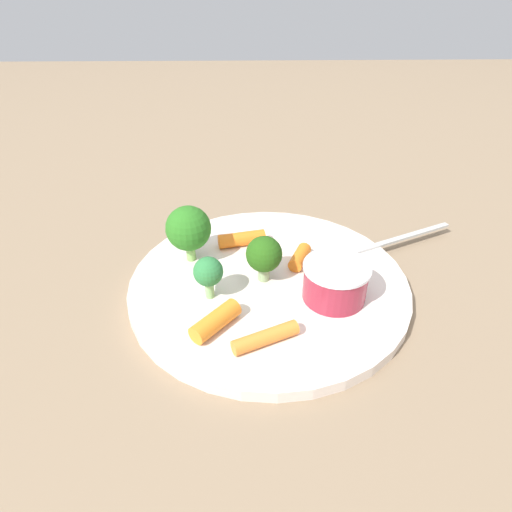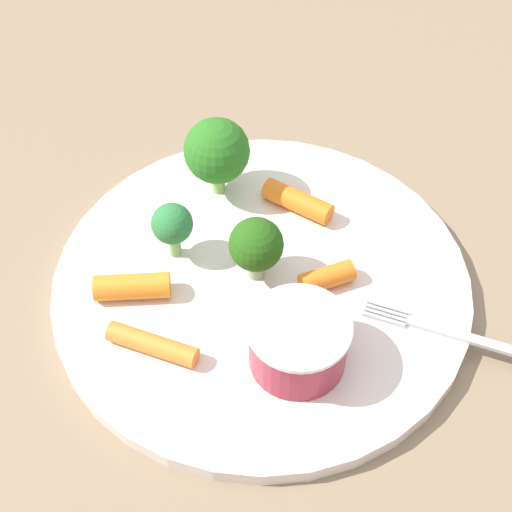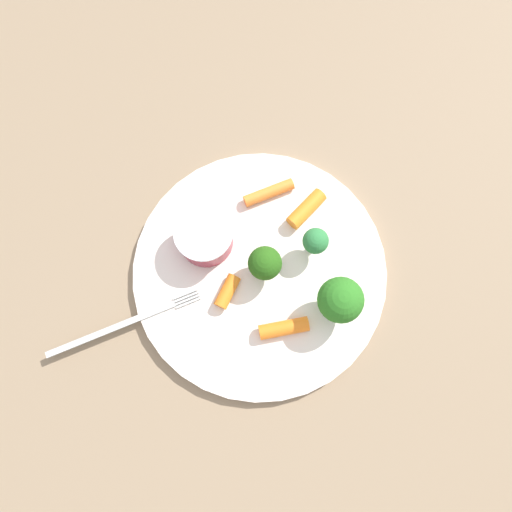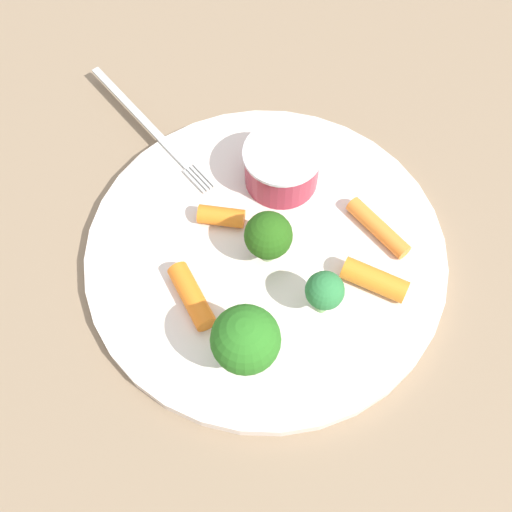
{
  "view_description": "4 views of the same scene",
  "coord_description": "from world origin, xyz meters",
  "px_view_note": "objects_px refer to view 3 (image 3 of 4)",
  "views": [
    {
      "loc": [
        0.02,
        0.35,
        0.28
      ],
      "look_at": [
        0.01,
        -0.02,
        0.03
      ],
      "focal_mm": 30.48,
      "sensor_mm": 36.0,
      "label": 1
    },
    {
      "loc": [
        -0.22,
        0.23,
        0.42
      ],
      "look_at": [
        0.01,
        -0.0,
        0.02
      ],
      "focal_mm": 53.63,
      "sensor_mm": 36.0,
      "label": 2
    },
    {
      "loc": [
        0.0,
        -0.11,
        0.5
      ],
      "look_at": [
        -0.0,
        0.01,
        0.02
      ],
      "focal_mm": 31.85,
      "sensor_mm": 36.0,
      "label": 3
    },
    {
      "loc": [
        0.23,
        -0.07,
        0.44
      ],
      "look_at": [
        0.01,
        -0.01,
        0.03
      ],
      "focal_mm": 44.45,
      "sensor_mm": 36.0,
      "label": 4
    }
  ],
  "objects_px": {
    "carrot_stick_2": "(283,328)",
    "carrot_stick_3": "(227,291)",
    "carrot_stick_0": "(306,209)",
    "fork": "(126,323)",
    "broccoli_floret_2": "(315,241)",
    "sauce_cup": "(204,237)",
    "broccoli_floret_1": "(340,300)",
    "carrot_stick_1": "(268,193)",
    "broccoli_floret_0": "(264,263)",
    "plate": "(259,271)"
  },
  "relations": [
    {
      "from": "broccoli_floret_2",
      "to": "broccoli_floret_0",
      "type": "bearing_deg",
      "value": -153.71
    },
    {
      "from": "carrot_stick_3",
      "to": "carrot_stick_2",
      "type": "bearing_deg",
      "value": -30.94
    },
    {
      "from": "broccoli_floret_2",
      "to": "carrot_stick_1",
      "type": "distance_m",
      "value": 0.08
    },
    {
      "from": "sauce_cup",
      "to": "broccoli_floret_1",
      "type": "xyz_separation_m",
      "value": [
        0.14,
        -0.07,
        0.02
      ]
    },
    {
      "from": "broccoli_floret_1",
      "to": "broccoli_floret_2",
      "type": "bearing_deg",
      "value": 110.89
    },
    {
      "from": "broccoli_floret_0",
      "to": "broccoli_floret_1",
      "type": "xyz_separation_m",
      "value": [
        0.08,
        -0.04,
        0.01
      ]
    },
    {
      "from": "sauce_cup",
      "to": "fork",
      "type": "xyz_separation_m",
      "value": [
        -0.08,
        -0.09,
        -0.02
      ]
    },
    {
      "from": "carrot_stick_2",
      "to": "carrot_stick_3",
      "type": "height_order",
      "value": "same"
    },
    {
      "from": "broccoli_floret_0",
      "to": "carrot_stick_2",
      "type": "height_order",
      "value": "broccoli_floret_0"
    },
    {
      "from": "carrot_stick_2",
      "to": "carrot_stick_3",
      "type": "distance_m",
      "value": 0.07
    },
    {
      "from": "plate",
      "to": "broccoli_floret_0",
      "type": "distance_m",
      "value": 0.04
    },
    {
      "from": "broccoli_floret_1",
      "to": "carrot_stick_0",
      "type": "xyz_separation_m",
      "value": [
        -0.03,
        0.11,
        -0.03
      ]
    },
    {
      "from": "broccoli_floret_2",
      "to": "carrot_stick_0",
      "type": "distance_m",
      "value": 0.05
    },
    {
      "from": "plate",
      "to": "fork",
      "type": "distance_m",
      "value": 0.15
    },
    {
      "from": "sauce_cup",
      "to": "broccoli_floret_2",
      "type": "xyz_separation_m",
      "value": [
        0.12,
        -0.0,
        0.01
      ]
    },
    {
      "from": "sauce_cup",
      "to": "fork",
      "type": "relative_size",
      "value": 0.39
    },
    {
      "from": "carrot_stick_2",
      "to": "carrot_stick_3",
      "type": "xyz_separation_m",
      "value": [
        -0.06,
        0.04,
        -0.0
      ]
    },
    {
      "from": "sauce_cup",
      "to": "fork",
      "type": "height_order",
      "value": "sauce_cup"
    },
    {
      "from": "plate",
      "to": "fork",
      "type": "relative_size",
      "value": 1.76
    },
    {
      "from": "carrot_stick_0",
      "to": "carrot_stick_3",
      "type": "bearing_deg",
      "value": -130.88
    },
    {
      "from": "broccoli_floret_1",
      "to": "carrot_stick_2",
      "type": "relative_size",
      "value": 1.19
    },
    {
      "from": "plate",
      "to": "sauce_cup",
      "type": "relative_size",
      "value": 4.48
    },
    {
      "from": "sauce_cup",
      "to": "broccoli_floret_1",
      "type": "bearing_deg",
      "value": -25.0
    },
    {
      "from": "fork",
      "to": "broccoli_floret_2",
      "type": "bearing_deg",
      "value": 24.56
    },
    {
      "from": "plate",
      "to": "carrot_stick_0",
      "type": "bearing_deg",
      "value": 54.42
    },
    {
      "from": "broccoli_floret_1",
      "to": "fork",
      "type": "distance_m",
      "value": 0.23
    },
    {
      "from": "carrot_stick_1",
      "to": "carrot_stick_2",
      "type": "bearing_deg",
      "value": -82.35
    },
    {
      "from": "broccoli_floret_1",
      "to": "carrot_stick_2",
      "type": "xyz_separation_m",
      "value": [
        -0.05,
        -0.03,
        -0.03
      ]
    },
    {
      "from": "broccoli_floret_0",
      "to": "sauce_cup",
      "type": "bearing_deg",
      "value": 156.02
    },
    {
      "from": "carrot_stick_0",
      "to": "fork",
      "type": "xyz_separation_m",
      "value": [
        -0.19,
        -0.13,
        -0.01
      ]
    },
    {
      "from": "broccoli_floret_2",
      "to": "carrot_stick_2",
      "type": "height_order",
      "value": "broccoli_floret_2"
    },
    {
      "from": "fork",
      "to": "carrot_stick_2",
      "type": "bearing_deg",
      "value": 0.01
    },
    {
      "from": "sauce_cup",
      "to": "carrot_stick_3",
      "type": "xyz_separation_m",
      "value": [
        0.03,
        -0.06,
        -0.01
      ]
    },
    {
      "from": "sauce_cup",
      "to": "carrot_stick_2",
      "type": "bearing_deg",
      "value": -46.71
    },
    {
      "from": "plate",
      "to": "fork",
      "type": "bearing_deg",
      "value": -155.4
    },
    {
      "from": "broccoli_floret_1",
      "to": "carrot_stick_0",
      "type": "bearing_deg",
      "value": 106.74
    },
    {
      "from": "broccoli_floret_2",
      "to": "carrot_stick_1",
      "type": "relative_size",
      "value": 0.75
    },
    {
      "from": "carrot_stick_3",
      "to": "plate",
      "type": "bearing_deg",
      "value": 38.63
    },
    {
      "from": "carrot_stick_1",
      "to": "sauce_cup",
      "type": "bearing_deg",
      "value": -138.96
    },
    {
      "from": "broccoli_floret_0",
      "to": "carrot_stick_2",
      "type": "relative_size",
      "value": 0.93
    },
    {
      "from": "sauce_cup",
      "to": "carrot_stick_0",
      "type": "distance_m",
      "value": 0.12
    },
    {
      "from": "broccoli_floret_1",
      "to": "carrot_stick_2",
      "type": "distance_m",
      "value": 0.07
    },
    {
      "from": "broccoli_floret_2",
      "to": "carrot_stick_3",
      "type": "bearing_deg",
      "value": -149.79
    },
    {
      "from": "sauce_cup",
      "to": "broccoli_floret_1",
      "type": "height_order",
      "value": "broccoli_floret_1"
    },
    {
      "from": "broccoli_floret_1",
      "to": "carrot_stick_3",
      "type": "distance_m",
      "value": 0.12
    },
    {
      "from": "broccoli_floret_2",
      "to": "carrot_stick_3",
      "type": "height_order",
      "value": "broccoli_floret_2"
    },
    {
      "from": "carrot_stick_1",
      "to": "fork",
      "type": "distance_m",
      "value": 0.21
    },
    {
      "from": "carrot_stick_0",
      "to": "fork",
      "type": "relative_size",
      "value": 0.31
    },
    {
      "from": "broccoli_floret_2",
      "to": "fork",
      "type": "height_order",
      "value": "broccoli_floret_2"
    },
    {
      "from": "sauce_cup",
      "to": "carrot_stick_1",
      "type": "bearing_deg",
      "value": 41.04
    }
  ]
}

